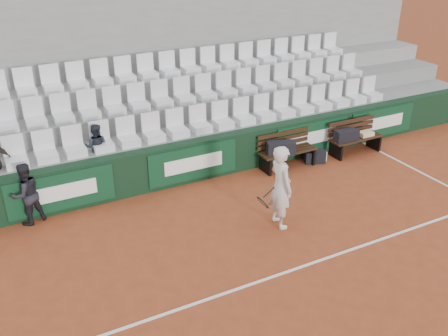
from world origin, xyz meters
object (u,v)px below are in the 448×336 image
sports_bag_ground (315,156)px  water_bottle_far (326,157)px  bench_left (288,159)px  water_bottle_near (279,169)px  tennis_player (280,187)px  sports_bag_left (281,148)px  sports_bag_right (346,135)px  spectator_c (94,128)px  ball_kid (26,194)px  bench_right (355,145)px

sports_bag_ground → water_bottle_far: bearing=-16.4°
bench_left → sports_bag_ground: size_ratio=2.92×
water_bottle_near → tennis_player: tennis_player is taller
tennis_player → bench_left: bearing=52.4°
sports_bag_left → sports_bag_right: sports_bag_left is taller
sports_bag_left → spectator_c: size_ratio=0.65×
tennis_player → spectator_c: (-2.81, 3.12, 0.66)m
tennis_player → sports_bag_left: bearing=56.2°
sports_bag_right → sports_bag_ground: (-0.92, 0.07, -0.44)m
tennis_player → ball_kid: size_ratio=1.31×
sports_bag_ground → water_bottle_near: bearing=-171.7°
sports_bag_left → sports_bag_ground: size_ratio=1.33×
sports_bag_ground → ball_kid: bearing=177.3°
water_bottle_far → tennis_player: 3.48m
water_bottle_far → tennis_player: tennis_player is taller
bench_right → spectator_c: (-6.56, 1.07, 1.31)m
water_bottle_near → tennis_player: size_ratio=0.15×
bench_left → bench_right: bearing=-3.2°
water_bottle_near → sports_bag_ground: bearing=8.3°
tennis_player → bench_right: bearing=28.6°
water_bottle_far → ball_kid: ball_kid is taller
water_bottle_far → tennis_player: (-2.75, -2.00, 0.75)m
ball_kid → bench_right: bearing=155.5°
bench_left → water_bottle_near: size_ratio=5.92×
bench_right → sports_bag_right: 0.53m
water_bottle_far → spectator_c: size_ratio=0.23×
bench_right → spectator_c: size_ratio=1.41×
sports_bag_ground → ball_kid: size_ratio=0.39×
tennis_player → sports_bag_right: bearing=30.9°
sports_bag_right → water_bottle_far: sports_bag_right is taller
bench_right → sports_bag_ground: size_ratio=2.92×
sports_bag_left → water_bottle_near: sports_bag_left is taller
bench_right → spectator_c: spectator_c is taller
bench_right → spectator_c: 6.77m
spectator_c → water_bottle_near: bearing=-172.3°
tennis_player → sports_bag_ground: bearing=40.4°
sports_bag_left → sports_bag_right: bearing=-3.0°
sports_bag_right → spectator_c: bearing=169.9°
sports_bag_right → sports_bag_ground: 1.02m
water_bottle_far → ball_kid: 7.24m
sports_bag_right → ball_kid: size_ratio=0.47×
sports_bag_ground → spectator_c: (-5.26, 1.03, 1.38)m
sports_bag_left → tennis_player: 2.56m
sports_bag_left → ball_kid: bearing=177.1°
sports_bag_left → sports_bag_right: (1.95, -0.10, -0.00)m
ball_kid → spectator_c: size_ratio=1.24×
bench_right → tennis_player: bearing=-151.4°
sports_bag_left → ball_kid: ball_kid is taller
bench_left → tennis_player: bearing=-127.6°
bench_right → bench_left: bearing=176.8°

